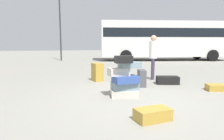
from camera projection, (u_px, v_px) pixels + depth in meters
ground_plane at (137, 98)px, 4.83m from camera, size 80.00×80.00×0.00m
suitcase_tower at (124, 80)px, 4.96m from camera, size 0.83×0.60×1.06m
suitcase_tan_behind_tower at (153, 114)px, 3.42m from camera, size 0.66×0.42×0.21m
suitcase_tan_foreground_near at (97, 72)px, 7.08m from camera, size 0.41×0.48×0.65m
suitcase_tan_left_side at (217, 87)px, 5.63m from camera, size 0.66×0.53×0.18m
suitcase_black_white_trunk at (167, 80)px, 6.57m from camera, size 0.80×0.58×0.26m
suitcase_charcoal_upright_blue at (142, 78)px, 6.18m from camera, size 0.29×0.47×0.53m
person_bearded_onlooker at (153, 53)px, 7.36m from camera, size 0.30×0.31×1.67m
parked_bus at (165, 38)px, 16.28m from camera, size 10.93×4.59×3.15m
lamp_post at (60, 15)px, 15.62m from camera, size 0.36×0.36×5.60m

